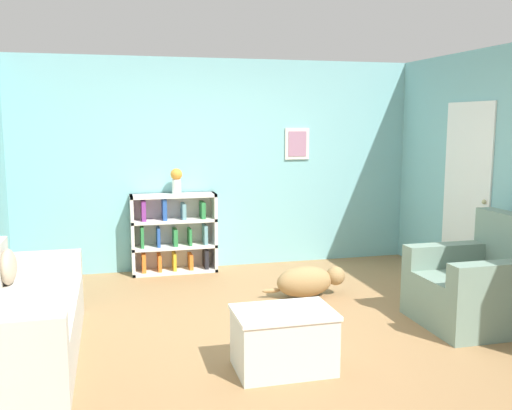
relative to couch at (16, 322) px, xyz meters
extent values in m
plane|color=#997047|center=(2.09, 0.22, -0.29)|extent=(14.00, 14.00, 0.00)
cube|color=#7AB7BC|center=(2.09, 2.47, 1.01)|extent=(5.60, 0.10, 2.60)
cube|color=silver|center=(3.09, 2.41, 1.26)|extent=(0.32, 0.02, 0.40)
cube|color=#A37089|center=(3.09, 2.40, 1.26)|extent=(0.24, 0.01, 0.32)
cube|color=white|center=(4.58, 0.92, 0.73)|extent=(0.02, 0.84, 2.05)
sphere|color=tan|center=(4.56, 0.57, 0.71)|extent=(0.05, 0.05, 0.05)
cube|color=beige|center=(0.05, 0.00, -0.09)|extent=(0.81, 2.00, 0.41)
cube|color=beige|center=(0.05, 0.93, 0.23)|extent=(0.81, 0.16, 0.23)
ellipsoid|color=tan|center=(-0.15, 0.70, 0.27)|extent=(0.14, 0.32, 0.32)
cube|color=silver|center=(0.98, 2.26, 0.19)|extent=(0.04, 0.29, 0.97)
cube|color=silver|center=(1.97, 2.26, 0.19)|extent=(0.04, 0.29, 0.97)
cube|color=silver|center=(1.48, 2.39, 0.19)|extent=(1.03, 0.02, 0.97)
cube|color=silver|center=(1.48, 2.26, -0.28)|extent=(1.03, 0.29, 0.04)
cube|color=silver|center=(1.48, 2.26, 0.03)|extent=(1.03, 0.29, 0.04)
cube|color=silver|center=(1.48, 2.26, 0.35)|extent=(1.03, 0.29, 0.04)
cube|color=silver|center=(1.48, 2.26, 0.66)|extent=(1.03, 0.29, 0.04)
cube|color=orange|center=(1.10, 2.25, -0.15)|extent=(0.05, 0.21, 0.25)
cube|color=#287A3D|center=(1.09, 2.25, 0.17)|extent=(0.04, 0.21, 0.26)
cube|color=#7A2D84|center=(1.12, 2.25, 0.49)|extent=(0.05, 0.21, 0.25)
cube|color=orange|center=(1.29, 2.25, -0.17)|extent=(0.04, 0.21, 0.22)
cube|color=#234C9E|center=(1.28, 2.25, 0.16)|extent=(0.04, 0.21, 0.23)
cube|color=#234C9E|center=(1.36, 2.25, 0.50)|extent=(0.05, 0.21, 0.26)
cube|color=gold|center=(1.47, 2.25, -0.16)|extent=(0.04, 0.21, 0.23)
cube|color=#287A3D|center=(1.49, 2.25, 0.15)|extent=(0.05, 0.21, 0.20)
cube|color=#60939E|center=(1.60, 2.25, 0.46)|extent=(0.05, 0.21, 0.19)
cube|color=orange|center=(1.67, 2.25, -0.17)|extent=(0.04, 0.21, 0.20)
cube|color=#287A3D|center=(1.67, 2.25, 0.15)|extent=(0.03, 0.21, 0.20)
cube|color=#287A3D|center=(1.83, 2.25, 0.47)|extent=(0.05, 0.21, 0.20)
cube|color=black|center=(1.86, 2.25, -0.15)|extent=(0.05, 0.21, 0.26)
cube|color=#60939E|center=(1.85, 2.25, 0.16)|extent=(0.04, 0.21, 0.24)
cube|color=gray|center=(3.93, -0.22, -0.07)|extent=(0.97, 0.92, 0.45)
cube|color=gray|center=(3.93, -0.59, 0.27)|extent=(0.97, 0.18, 0.22)
cube|color=gray|center=(3.93, 0.16, 0.27)|extent=(0.97, 0.18, 0.22)
cube|color=silver|center=(1.96, -0.71, -0.06)|extent=(0.71, 0.48, 0.46)
cube|color=white|center=(1.96, -0.71, 0.15)|extent=(0.74, 0.50, 0.03)
ellipsoid|color=#9E7A4C|center=(2.70, 0.93, -0.13)|extent=(0.60, 0.30, 0.33)
sphere|color=#9E7A4C|center=(3.05, 0.93, -0.09)|extent=(0.20, 0.20, 0.20)
ellipsoid|color=#9E7A4C|center=(2.35, 0.97, -0.21)|extent=(0.20, 0.05, 0.05)
cylinder|color=silver|center=(1.52, 2.26, 0.76)|extent=(0.11, 0.11, 0.18)
sphere|color=orange|center=(1.52, 2.26, 0.91)|extent=(0.14, 0.14, 0.14)
camera|label=1|loc=(0.77, -4.58, 1.56)|focal=40.00mm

